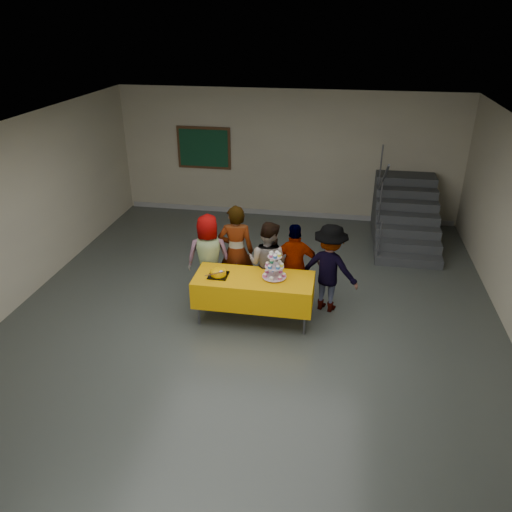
{
  "coord_description": "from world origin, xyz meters",
  "views": [
    {
      "loc": [
        1.23,
        -6.46,
        4.51
      ],
      "look_at": [
        0.03,
        0.5,
        1.05
      ],
      "focal_mm": 35.0,
      "sensor_mm": 36.0,
      "label": 1
    }
  ],
  "objects": [
    {
      "name": "cupcake_stand",
      "position": [
        0.34,
        0.34,
        0.95
      ],
      "size": [
        0.38,
        0.38,
        0.44
      ],
      "color": "silver",
      "rests_on": "bake_table"
    },
    {
      "name": "staircase",
      "position": [
        2.7,
        4.13,
        0.49
      ],
      "size": [
        1.3,
        2.4,
        2.04
      ],
      "color": "#424447",
      "rests_on": "ground"
    },
    {
      "name": "schoolchild_e",
      "position": [
        1.18,
        0.85,
        0.76
      ],
      "size": [
        1.1,
        0.84,
        1.51
      ],
      "primitive_type": "imported",
      "rotation": [
        0.0,
        0.0,
        2.83
      ],
      "color": "slate",
      "rests_on": "ground"
    },
    {
      "name": "schoolchild_c",
      "position": [
        0.17,
        0.85,
        0.75
      ],
      "size": [
        0.86,
        0.76,
        1.49
      ],
      "primitive_type": "imported",
      "rotation": [
        0.0,
        0.0,
        2.84
      ],
      "color": "slate",
      "rests_on": "ground"
    },
    {
      "name": "room_shell",
      "position": [
        0.0,
        0.02,
        2.13
      ],
      "size": [
        10.0,
        10.04,
        3.02
      ],
      "color": "#4C514C",
      "rests_on": "ground"
    },
    {
      "name": "noticeboard",
      "position": [
        -2.01,
        4.96,
        1.6
      ],
      "size": [
        1.3,
        0.05,
        1.0
      ],
      "color": "#472B16",
      "rests_on": "ground"
    },
    {
      "name": "bear_cake",
      "position": [
        -0.53,
        0.26,
        0.83
      ],
      "size": [
        0.32,
        0.36,
        0.12
      ],
      "color": "black",
      "rests_on": "bake_table"
    },
    {
      "name": "schoolchild_b",
      "position": [
        -0.41,
        1.05,
        0.83
      ],
      "size": [
        0.65,
        0.47,
        1.67
      ],
      "primitive_type": "imported",
      "rotation": [
        0.0,
        0.0,
        3.27
      ],
      "color": "slate",
      "rests_on": "ground"
    },
    {
      "name": "bake_table",
      "position": [
        0.03,
        0.3,
        0.56
      ],
      "size": [
        1.88,
        0.78,
        0.77
      ],
      "color": "#595960",
      "rests_on": "ground"
    },
    {
      "name": "schoolchild_a",
      "position": [
        -0.86,
        0.9,
        0.76
      ],
      "size": [
        0.83,
        0.64,
        1.52
      ],
      "primitive_type": "imported",
      "rotation": [
        0.0,
        0.0,
        3.37
      ],
      "color": "slate",
      "rests_on": "ground"
    },
    {
      "name": "schoolchild_d",
      "position": [
        0.61,
        0.87,
        0.74
      ],
      "size": [
        0.9,
        0.48,
        1.47
      ],
      "primitive_type": "imported",
      "rotation": [
        0.0,
        0.0,
        3.28
      ],
      "color": "slate",
      "rests_on": "ground"
    }
  ]
}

